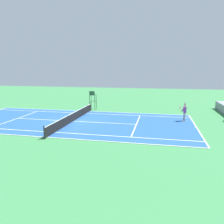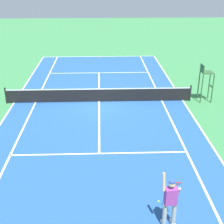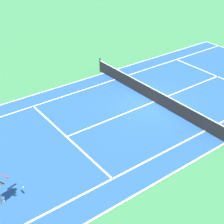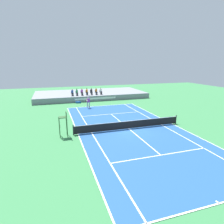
# 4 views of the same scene
# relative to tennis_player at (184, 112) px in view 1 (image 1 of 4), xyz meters

# --- Properties ---
(ground_plane) EXTENTS (80.00, 80.00, 0.00)m
(ground_plane) POSITION_rel_tennis_player_xyz_m (2.32, -11.01, -0.99)
(ground_plane) COLOR #387F47
(court) EXTENTS (11.08, 23.88, 0.03)m
(court) POSITION_rel_tennis_player_xyz_m (2.32, -11.01, -0.98)
(court) COLOR #235193
(court) RESTS_ON ground
(net) EXTENTS (11.98, 0.10, 1.07)m
(net) POSITION_rel_tennis_player_xyz_m (2.32, -11.01, -0.47)
(net) COLOR black
(net) RESTS_ON ground
(tennis_player) EXTENTS (0.75, 0.69, 2.08)m
(tennis_player) POSITION_rel_tennis_player_xyz_m (0.00, 0.00, 0.00)
(tennis_player) COLOR #9E9EA3
(tennis_player) RESTS_ON ground
(tennis_ball) EXTENTS (0.07, 0.07, 0.07)m
(tennis_ball) POSITION_rel_tennis_player_xyz_m (0.13, -1.16, -0.96)
(tennis_ball) COLOR #D1E533
(tennis_ball) RESTS_ON ground
(umpire_chair) EXTENTS (0.77, 0.77, 2.44)m
(umpire_chair) POSITION_rel_tennis_player_xyz_m (-4.50, -11.01, 0.56)
(umpire_chair) COLOR #2D562D
(umpire_chair) RESTS_ON ground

